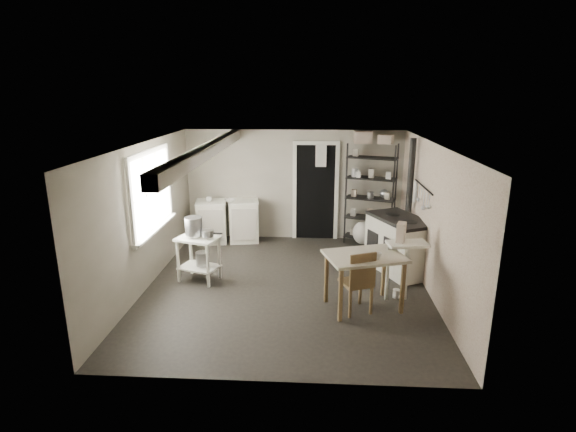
# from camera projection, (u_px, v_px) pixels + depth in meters

# --- Properties ---
(floor) EXTENTS (5.00, 5.00, 0.00)m
(floor) POSITION_uv_depth(u_px,v_px,m) (287.00, 286.00, 7.33)
(floor) COLOR black
(floor) RESTS_ON ground
(ceiling) EXTENTS (5.00, 5.00, 0.00)m
(ceiling) POSITION_uv_depth(u_px,v_px,m) (287.00, 144.00, 6.70)
(ceiling) COLOR silver
(ceiling) RESTS_ON wall_back
(wall_back) EXTENTS (4.50, 0.02, 2.30)m
(wall_back) POSITION_uv_depth(u_px,v_px,m) (294.00, 185.00, 9.41)
(wall_back) COLOR #9D9786
(wall_back) RESTS_ON ground
(wall_front) EXTENTS (4.50, 0.02, 2.30)m
(wall_front) POSITION_uv_depth(u_px,v_px,m) (272.00, 285.00, 4.61)
(wall_front) COLOR #9D9786
(wall_front) RESTS_ON ground
(wall_left) EXTENTS (0.02, 5.00, 2.30)m
(wall_left) POSITION_uv_depth(u_px,v_px,m) (146.00, 216.00, 7.14)
(wall_left) COLOR #9D9786
(wall_left) RESTS_ON ground
(wall_right) EXTENTS (0.02, 5.00, 2.30)m
(wall_right) POSITION_uv_depth(u_px,v_px,m) (433.00, 220.00, 6.89)
(wall_right) COLOR #9D9786
(wall_right) RESTS_ON ground
(window) EXTENTS (0.12, 1.76, 1.28)m
(window) POSITION_uv_depth(u_px,v_px,m) (150.00, 192.00, 7.23)
(window) COLOR white
(window) RESTS_ON wall_left
(doorway) EXTENTS (0.96, 0.10, 2.08)m
(doorway) POSITION_uv_depth(u_px,v_px,m) (315.00, 193.00, 9.40)
(doorway) COLOR white
(doorway) RESTS_ON ground
(ceiling_beam) EXTENTS (0.18, 5.00, 0.18)m
(ceiling_beam) POSITION_uv_depth(u_px,v_px,m) (208.00, 150.00, 6.79)
(ceiling_beam) COLOR white
(ceiling_beam) RESTS_ON ceiling
(wallpaper_panel) EXTENTS (0.01, 5.00, 2.30)m
(wallpaper_panel) POSITION_uv_depth(u_px,v_px,m) (432.00, 220.00, 6.89)
(wallpaper_panel) COLOR beige
(wallpaper_panel) RESTS_ON wall_right
(utensil_rail) EXTENTS (0.06, 1.20, 0.44)m
(utensil_rail) POSITION_uv_depth(u_px,v_px,m) (422.00, 187.00, 7.36)
(utensil_rail) COLOR #B3B3B6
(utensil_rail) RESTS_ON wall_right
(prep_table) EXTENTS (0.77, 0.65, 0.75)m
(prep_table) POSITION_uv_depth(u_px,v_px,m) (199.00, 258.00, 7.44)
(prep_table) COLOR white
(prep_table) RESTS_ON ground
(stockpot) EXTENTS (0.34, 0.34, 0.31)m
(stockpot) POSITION_uv_depth(u_px,v_px,m) (194.00, 226.00, 7.31)
(stockpot) COLOR #B3B3B6
(stockpot) RESTS_ON prep_table
(saucepan) EXTENTS (0.26, 0.26, 0.11)m
(saucepan) POSITION_uv_depth(u_px,v_px,m) (208.00, 233.00, 7.25)
(saucepan) COLOR #B3B3B6
(saucepan) RESTS_ON prep_table
(bucket) EXTENTS (0.28, 0.28, 0.23)m
(bucket) POSITION_uv_depth(u_px,v_px,m) (202.00, 259.00, 7.44)
(bucket) COLOR #B3B3B6
(bucket) RESTS_ON prep_table
(base_cabinets) EXTENTS (1.41, 0.78, 0.88)m
(base_cabinets) POSITION_uv_depth(u_px,v_px,m) (228.00, 220.00, 9.37)
(base_cabinets) COLOR silver
(base_cabinets) RESTS_ON ground
(mixing_bowl) EXTENTS (0.34, 0.34, 0.07)m
(mixing_bowl) POSITION_uv_depth(u_px,v_px,m) (230.00, 198.00, 9.15)
(mixing_bowl) COLOR silver
(mixing_bowl) RESTS_ON base_cabinets
(counter_cup) EXTENTS (0.13, 0.13, 0.10)m
(counter_cup) POSITION_uv_depth(u_px,v_px,m) (209.00, 197.00, 9.16)
(counter_cup) COLOR silver
(counter_cup) RESTS_ON base_cabinets
(shelf_rack) EXTENTS (1.05, 0.67, 2.07)m
(shelf_rack) POSITION_uv_depth(u_px,v_px,m) (370.00, 199.00, 9.11)
(shelf_rack) COLOR black
(shelf_rack) RESTS_ON ground
(shelf_jar) EXTENTS (0.09, 0.09, 0.18)m
(shelf_jar) POSITION_uv_depth(u_px,v_px,m) (358.00, 178.00, 9.03)
(shelf_jar) COLOR silver
(shelf_jar) RESTS_ON shelf_rack
(storage_box_a) EXTENTS (0.34, 0.30, 0.23)m
(storage_box_a) POSITION_uv_depth(u_px,v_px,m) (362.00, 146.00, 8.88)
(storage_box_a) COLOR beige
(storage_box_a) RESTS_ON shelf_rack
(storage_box_b) EXTENTS (0.34, 0.33, 0.17)m
(storage_box_b) POSITION_uv_depth(u_px,v_px,m) (385.00, 148.00, 8.79)
(storage_box_b) COLOR beige
(storage_box_b) RESTS_ON shelf_rack
(stove) EXTENTS (1.14, 1.40, 0.97)m
(stove) POSITION_uv_depth(u_px,v_px,m) (399.00, 247.00, 7.83)
(stove) COLOR silver
(stove) RESTS_ON ground
(stovepipe) EXTENTS (0.14, 0.14, 1.39)m
(stovepipe) POSITION_uv_depth(u_px,v_px,m) (411.00, 177.00, 7.96)
(stovepipe) COLOR black
(stovepipe) RESTS_ON stove
(side_ledge) EXTENTS (0.64, 0.41, 0.91)m
(side_ledge) POSITION_uv_depth(u_px,v_px,m) (405.00, 273.00, 6.75)
(side_ledge) COLOR white
(side_ledge) RESTS_ON ground
(oats_box) EXTENTS (0.17, 0.22, 0.29)m
(oats_box) POSITION_uv_depth(u_px,v_px,m) (401.00, 235.00, 6.63)
(oats_box) COLOR beige
(oats_box) RESTS_ON side_ledge
(work_table) EXTENTS (1.26, 1.04, 0.82)m
(work_table) POSITION_uv_depth(u_px,v_px,m) (363.00, 283.00, 6.51)
(work_table) COLOR #BEB8A2
(work_table) RESTS_ON ground
(table_cup) EXTENTS (0.12, 0.12, 0.09)m
(table_cup) POSITION_uv_depth(u_px,v_px,m) (378.00, 260.00, 6.23)
(table_cup) COLOR silver
(table_cup) RESTS_ON work_table
(chair) EXTENTS (0.52, 0.53, 0.95)m
(chair) POSITION_uv_depth(u_px,v_px,m) (356.00, 280.00, 6.37)
(chair) COLOR brown
(chair) RESTS_ON ground
(flour_sack) EXTENTS (0.50, 0.47, 0.48)m
(flour_sack) POSITION_uv_depth(u_px,v_px,m) (362.00, 233.00, 9.25)
(flour_sack) COLOR silver
(flour_sack) RESTS_ON ground
(floor_crock) EXTENTS (0.11, 0.11, 0.13)m
(floor_crock) POSITION_uv_depth(u_px,v_px,m) (396.00, 293.00, 6.89)
(floor_crock) COLOR silver
(floor_crock) RESTS_ON ground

